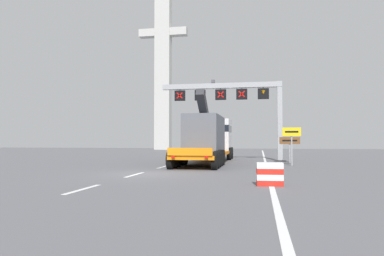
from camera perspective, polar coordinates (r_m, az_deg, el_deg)
name	(u,v)px	position (r m, az deg, el deg)	size (l,w,h in m)	color
ground	(148,174)	(18.93, -7.10, -7.29)	(112.00, 112.00, 0.00)	#5B5B60
lane_markings	(202,156)	(39.63, 1.64, -4.47)	(0.20, 56.89, 0.01)	silver
edge_line_right	(265,162)	(30.00, 11.60, -5.26)	(0.20, 63.00, 0.01)	silver
overhead_lane_gantry	(236,98)	(31.15, 7.10, 4.79)	(10.63, 0.90, 7.03)	#9EA0A5
heavy_haul_truck_orange	(210,137)	(28.73, 2.82, -1.49)	(3.04, 14.07, 5.30)	orange
exit_sign_yellow	(292,137)	(25.69, 15.61, -1.42)	(1.25, 0.15, 2.64)	#9EA0A5
tourist_info_sign_brown	(290,143)	(28.63, 15.32, -2.34)	(1.55, 0.15, 2.01)	#9EA0A5
crash_barrier_striped	(270,174)	(14.28, 12.29, -7.22)	(1.03, 0.56, 0.90)	red
bridge_pylon_distant	(163,53)	(67.59, -4.62, 11.82)	(9.00, 2.00, 34.85)	#B7B7B2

